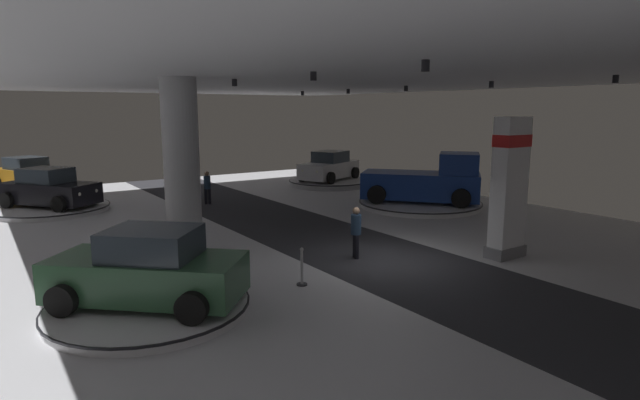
% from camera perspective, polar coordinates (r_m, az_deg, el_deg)
% --- Properties ---
extents(ground, '(24.00, 44.00, 0.06)m').
position_cam_1_polar(ground, '(15.81, 7.35, -6.71)').
color(ground, silver).
extents(ceiling_with_spotlights, '(24.00, 44.00, 0.39)m').
position_cam_1_polar(ceiling_with_spotlights, '(15.19, 7.84, 13.87)').
color(ceiling_with_spotlights, silver).
extents(column_left, '(1.15, 1.15, 5.50)m').
position_cam_1_polar(column_left, '(17.20, -15.05, 3.82)').
color(column_left, '#ADADB2').
rests_on(column_left, ground).
extents(brand_sign_pylon, '(1.27, 0.65, 4.29)m').
position_cam_1_polar(brand_sign_pylon, '(16.59, 20.19, 1.46)').
color(brand_sign_pylon, slate).
rests_on(brand_sign_pylon, ground).
extents(display_platform_near_left, '(4.49, 4.49, 0.22)m').
position_cam_1_polar(display_platform_near_left, '(12.44, -18.36, -11.13)').
color(display_platform_near_left, silver).
rests_on(display_platform_near_left, ground).
extents(display_car_near_left, '(4.31, 4.17, 1.71)m').
position_cam_1_polar(display_car_near_left, '(12.15, -18.45, -7.34)').
color(display_car_near_left, '#2D5638').
rests_on(display_car_near_left, display_platform_near_left).
extents(display_platform_deep_left, '(5.28, 5.28, 0.25)m').
position_cam_1_polar(display_platform_deep_left, '(32.13, -29.40, 0.92)').
color(display_platform_deep_left, silver).
rests_on(display_platform_deep_left, ground).
extents(display_car_deep_left, '(3.38, 4.57, 1.71)m').
position_cam_1_polar(display_car_deep_left, '(32.05, -29.56, 2.47)').
color(display_car_deep_left, '#B77519').
rests_on(display_car_deep_left, display_platform_deep_left).
extents(display_platform_far_left, '(4.88, 4.88, 0.24)m').
position_cam_1_polar(display_platform_far_left, '(25.93, -27.54, -0.82)').
color(display_platform_far_left, silver).
rests_on(display_platform_far_left, ground).
extents(display_car_far_left, '(3.98, 4.43, 1.71)m').
position_cam_1_polar(display_car_far_left, '(25.82, -27.75, 1.07)').
color(display_car_far_left, black).
rests_on(display_car_far_left, display_platform_far_left).
extents(display_platform_far_right, '(4.80, 4.80, 0.33)m').
position_cam_1_polar(display_platform_far_right, '(30.87, 1.01, 1.98)').
color(display_platform_far_right, '#B7B7BC').
rests_on(display_platform_far_right, ground).
extents(display_car_far_right, '(4.57, 3.43, 1.71)m').
position_cam_1_polar(display_car_far_right, '(30.78, 1.04, 3.67)').
color(display_car_far_right, silver).
rests_on(display_car_far_right, display_platform_far_right).
extents(display_platform_mid_right, '(5.68, 5.68, 0.25)m').
position_cam_1_polar(display_platform_mid_right, '(24.57, 10.96, -0.39)').
color(display_platform_mid_right, silver).
rests_on(display_platform_mid_right, ground).
extents(pickup_truck_mid_right, '(5.03, 5.40, 2.30)m').
position_cam_1_polar(pickup_truck_mid_right, '(24.38, 11.80, 1.99)').
color(pickup_truck_mid_right, navy).
rests_on(pickup_truck_mid_right, display_platform_mid_right).
extents(visitor_walking_near, '(0.32, 0.32, 1.59)m').
position_cam_1_polar(visitor_walking_near, '(25.17, -12.36, 1.57)').
color(visitor_walking_near, black).
rests_on(visitor_walking_near, ground).
extents(visitor_walking_far, '(0.32, 0.32, 1.59)m').
position_cam_1_polar(visitor_walking_far, '(15.71, 4.00, -3.25)').
color(visitor_walking_far, black).
rests_on(visitor_walking_far, ground).
extents(stanchion_a, '(0.28, 0.28, 1.01)m').
position_cam_1_polar(stanchion_a, '(13.45, -2.02, -7.89)').
color(stanchion_a, '#333338').
rests_on(stanchion_a, ground).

